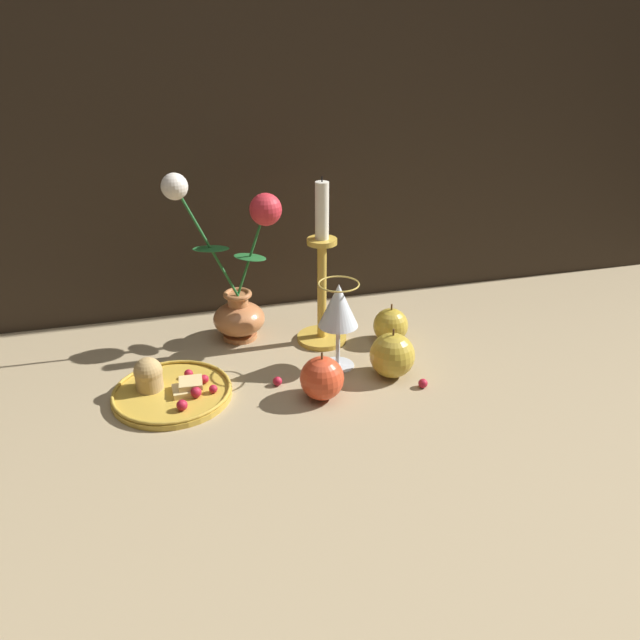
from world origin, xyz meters
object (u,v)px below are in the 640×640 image
Objects in this scene: vase at (238,285)px; apple_at_table_edge at (392,355)px; apple_near_glass at (322,378)px; apple_beside_vase at (391,326)px; wine_glass at (338,308)px; plate_with_pastries at (168,388)px; candlestick at (322,283)px.

apple_at_table_edge is (0.24, -0.22, -0.08)m from vase.
vase reaches higher than apple_near_glass.
apple_near_glass reaches higher than apple_beside_vase.
vase reaches higher than wine_glass.
vase reaches higher than plate_with_pastries.
apple_at_table_edge reaches higher than plate_with_pastries.
candlestick reaches higher than wine_glass.
apple_near_glass is (0.26, -0.07, 0.02)m from plate_with_pastries.
candlestick reaches higher than apple_near_glass.
plate_with_pastries is 2.34× the size of apple_near_glass.
plate_with_pastries is 1.23× the size of wine_glass.
apple_at_table_edge is (0.09, -0.06, -0.08)m from wine_glass.
wine_glass is 0.13m from apple_at_table_edge.
candlestick is 3.53× the size of apple_at_table_edge.
apple_near_glass is (-0.19, -0.16, 0.00)m from apple_beside_vase.
vase reaches higher than candlestick.
wine_glass reaches higher than apple_beside_vase.
apple_at_table_edge is (0.09, -0.17, -0.08)m from candlestick.
wine_glass reaches higher than apple_at_table_edge.
vase is at bearing 50.23° from plate_with_pastries.
candlestick is at bearing 117.69° from apple_at_table_edge.
apple_beside_vase is (0.44, 0.09, 0.02)m from plate_with_pastries.
apple_near_glass is (0.10, -0.26, -0.08)m from vase.
vase is 0.29m from apple_near_glass.
apple_near_glass is (-0.06, -0.10, -0.08)m from wine_glass.
apple_at_table_edge is at bearing -4.89° from plate_with_pastries.
apple_near_glass is at bearing -15.92° from plate_with_pastries.
wine_glass is at bearing 4.47° from plate_with_pastries.
apple_beside_vase is at bearing 41.30° from apple_near_glass.
candlestick is at bearing 163.13° from apple_beside_vase.
vase is at bearing 137.98° from apple_at_table_edge.
wine_glass is at bearing 145.58° from apple_at_table_edge.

